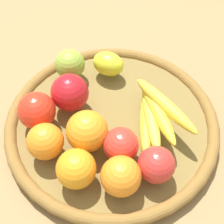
{
  "coord_description": "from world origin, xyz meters",
  "views": [
    {
      "loc": [
        0.4,
        0.04,
        0.57
      ],
      "look_at": [
        0.0,
        0.0,
        0.06
      ],
      "focal_mm": 51.31,
      "sensor_mm": 36.0,
      "label": 1
    }
  ],
  "objects_px": {
    "banana_bunch": "(155,114)",
    "orange_0": "(76,169)",
    "apple_2": "(37,111)",
    "apple_1": "(70,64)",
    "lemon_0": "(108,64)",
    "orange_3": "(87,131)",
    "orange_2": "(121,176)",
    "apple_4": "(121,145)",
    "apple_3": "(70,93)",
    "orange_1": "(45,141)",
    "apple_0": "(156,165)"
  },
  "relations": [
    {
      "from": "banana_bunch",
      "to": "orange_0",
      "type": "xyz_separation_m",
      "value": [
        0.14,
        -0.13,
        0.0
      ]
    },
    {
      "from": "apple_2",
      "to": "orange_0",
      "type": "bearing_deg",
      "value": 40.35
    },
    {
      "from": "apple_1",
      "to": "orange_0",
      "type": "height_order",
      "value": "orange_0"
    },
    {
      "from": "apple_1",
      "to": "lemon_0",
      "type": "distance_m",
      "value": 0.09
    },
    {
      "from": "banana_bunch",
      "to": "orange_3",
      "type": "distance_m",
      "value": 0.14
    },
    {
      "from": "apple_1",
      "to": "apple_2",
      "type": "bearing_deg",
      "value": -15.97
    },
    {
      "from": "orange_2",
      "to": "apple_4",
      "type": "xyz_separation_m",
      "value": [
        -0.06,
        -0.01,
        -0.0
      ]
    },
    {
      "from": "banana_bunch",
      "to": "orange_3",
      "type": "height_order",
      "value": "orange_3"
    },
    {
      "from": "orange_3",
      "to": "apple_3",
      "type": "bearing_deg",
      "value": -151.28
    },
    {
      "from": "apple_1",
      "to": "apple_4",
      "type": "distance_m",
      "value": 0.24
    },
    {
      "from": "apple_4",
      "to": "orange_2",
      "type": "bearing_deg",
      "value": 4.85
    },
    {
      "from": "banana_bunch",
      "to": "apple_2",
      "type": "height_order",
      "value": "apple_2"
    },
    {
      "from": "orange_1",
      "to": "apple_3",
      "type": "distance_m",
      "value": 0.12
    },
    {
      "from": "orange_1",
      "to": "apple_1",
      "type": "distance_m",
      "value": 0.21
    },
    {
      "from": "orange_0",
      "to": "apple_4",
      "type": "height_order",
      "value": "orange_0"
    },
    {
      "from": "orange_1",
      "to": "apple_1",
      "type": "bearing_deg",
      "value": 177.99
    },
    {
      "from": "orange_0",
      "to": "orange_3",
      "type": "bearing_deg",
      "value": 174.35
    },
    {
      "from": "orange_1",
      "to": "orange_3",
      "type": "distance_m",
      "value": 0.08
    },
    {
      "from": "orange_1",
      "to": "orange_2",
      "type": "xyz_separation_m",
      "value": [
        0.06,
        0.15,
        0.0
      ]
    },
    {
      "from": "apple_1",
      "to": "apple_4",
      "type": "relative_size",
      "value": 1.01
    },
    {
      "from": "orange_0",
      "to": "apple_4",
      "type": "distance_m",
      "value": 0.09
    },
    {
      "from": "lemon_0",
      "to": "apple_2",
      "type": "xyz_separation_m",
      "value": [
        0.16,
        -0.12,
        0.01
      ]
    },
    {
      "from": "orange_3",
      "to": "orange_0",
      "type": "distance_m",
      "value": 0.08
    },
    {
      "from": "banana_bunch",
      "to": "apple_3",
      "type": "distance_m",
      "value": 0.18
    },
    {
      "from": "orange_2",
      "to": "banana_bunch",
      "type": "bearing_deg",
      "value": 159.21
    },
    {
      "from": "apple_1",
      "to": "apple_0",
      "type": "relative_size",
      "value": 1.01
    },
    {
      "from": "apple_0",
      "to": "orange_2",
      "type": "xyz_separation_m",
      "value": [
        0.03,
        -0.06,
        0.0
      ]
    },
    {
      "from": "orange_2",
      "to": "apple_4",
      "type": "height_order",
      "value": "orange_2"
    },
    {
      "from": "orange_1",
      "to": "banana_bunch",
      "type": "height_order",
      "value": "orange_1"
    },
    {
      "from": "banana_bunch",
      "to": "apple_4",
      "type": "distance_m",
      "value": 0.1
    },
    {
      "from": "apple_4",
      "to": "apple_1",
      "type": "bearing_deg",
      "value": -146.24
    },
    {
      "from": "apple_4",
      "to": "orange_0",
      "type": "bearing_deg",
      "value": -51.62
    },
    {
      "from": "banana_bunch",
      "to": "orange_3",
      "type": "bearing_deg",
      "value": -63.86
    },
    {
      "from": "banana_bunch",
      "to": "apple_3",
      "type": "relative_size",
      "value": 2.2
    },
    {
      "from": "apple_1",
      "to": "banana_bunch",
      "type": "bearing_deg",
      "value": 58.67
    },
    {
      "from": "orange_3",
      "to": "apple_4",
      "type": "relative_size",
      "value": 1.2
    },
    {
      "from": "orange_3",
      "to": "lemon_0",
      "type": "distance_m",
      "value": 0.2
    },
    {
      "from": "lemon_0",
      "to": "apple_2",
      "type": "relative_size",
      "value": 0.97
    },
    {
      "from": "banana_bunch",
      "to": "apple_4",
      "type": "xyz_separation_m",
      "value": [
        0.08,
        -0.06,
        0.0
      ]
    },
    {
      "from": "apple_0",
      "to": "lemon_0",
      "type": "xyz_separation_m",
      "value": [
        -0.25,
        -0.11,
        -0.01
      ]
    },
    {
      "from": "orange_0",
      "to": "apple_4",
      "type": "xyz_separation_m",
      "value": [
        -0.06,
        0.07,
        -0.0
      ]
    },
    {
      "from": "banana_bunch",
      "to": "orange_2",
      "type": "relative_size",
      "value": 2.43
    },
    {
      "from": "banana_bunch",
      "to": "apple_0",
      "type": "height_order",
      "value": "apple_0"
    },
    {
      "from": "orange_2",
      "to": "apple_2",
      "type": "distance_m",
      "value": 0.22
    },
    {
      "from": "orange_3",
      "to": "orange_2",
      "type": "distance_m",
      "value": 0.11
    },
    {
      "from": "orange_3",
      "to": "apple_1",
      "type": "xyz_separation_m",
      "value": [
        -0.18,
        -0.07,
        -0.01
      ]
    },
    {
      "from": "lemon_0",
      "to": "orange_1",
      "type": "bearing_deg",
      "value": -22.21
    },
    {
      "from": "orange_3",
      "to": "lemon_0",
      "type": "height_order",
      "value": "orange_3"
    },
    {
      "from": "apple_2",
      "to": "apple_4",
      "type": "relative_size",
      "value": 1.13
    },
    {
      "from": "orange_1",
      "to": "apple_3",
      "type": "relative_size",
      "value": 0.88
    }
  ]
}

